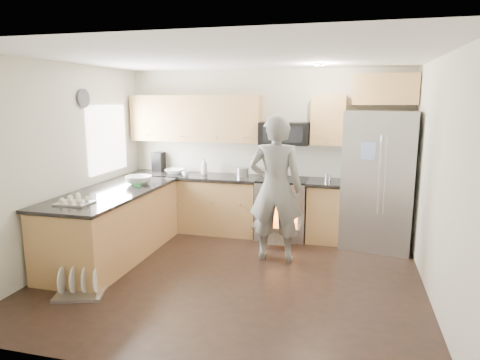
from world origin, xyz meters
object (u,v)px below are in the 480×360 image
(stove_range, at_px, (282,195))
(person, at_px, (276,188))
(refrigerator, at_px, (380,180))
(dish_rack, at_px, (80,287))

(stove_range, distance_m, person, 1.02)
(person, bearing_deg, stove_range, -90.37)
(refrigerator, relative_size, person, 1.01)
(stove_range, relative_size, person, 0.92)
(refrigerator, xyz_separation_m, person, (-1.36, -0.88, -0.01))
(person, distance_m, dish_rack, 2.65)
(refrigerator, bearing_deg, person, -137.25)
(stove_range, xyz_separation_m, dish_rack, (-1.85, -2.59, -0.59))
(stove_range, height_order, dish_rack, stove_range)
(person, relative_size, dish_rack, 3.12)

